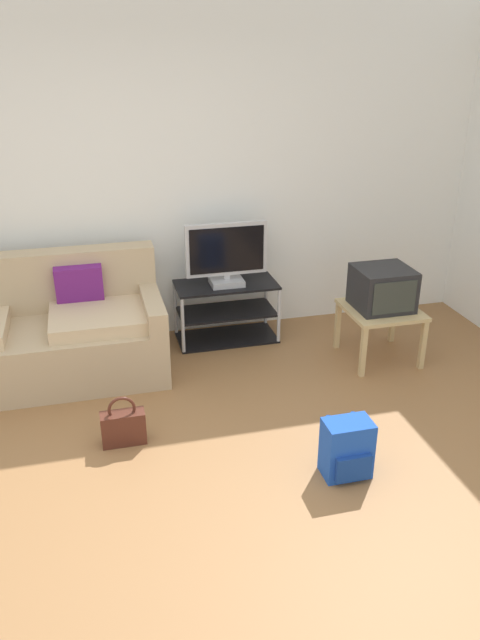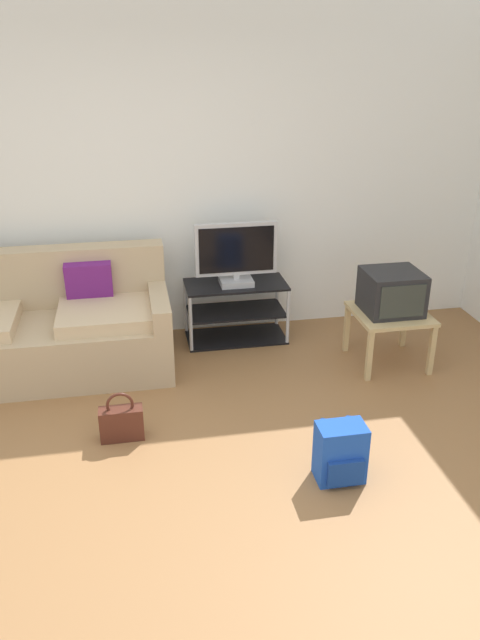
% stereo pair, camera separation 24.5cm
% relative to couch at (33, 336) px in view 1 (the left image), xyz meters
% --- Properties ---
extents(ground_plane, '(9.00, 9.80, 0.02)m').
position_rel_couch_xyz_m(ground_plane, '(0.85, -1.86, -0.34)').
color(ground_plane, olive).
extents(wall_back, '(9.00, 0.10, 2.70)m').
position_rel_couch_xyz_m(wall_back, '(0.85, 0.59, 1.02)').
color(wall_back, white).
rests_on(wall_back, ground_plane).
extents(couch, '(1.97, 0.87, 0.90)m').
position_rel_couch_xyz_m(couch, '(0.00, 0.00, 0.00)').
color(couch, tan).
rests_on(couch, ground_plane).
extents(tv_stand, '(0.85, 0.42, 0.51)m').
position_rel_couch_xyz_m(tv_stand, '(1.57, 0.26, -0.08)').
color(tv_stand, black).
rests_on(tv_stand, ground_plane).
extents(flat_tv, '(0.68, 0.22, 0.53)m').
position_rel_couch_xyz_m(flat_tv, '(1.57, 0.24, 0.44)').
color(flat_tv, '#B2B2B7').
rests_on(flat_tv, tv_stand).
extents(side_table, '(0.57, 0.57, 0.44)m').
position_rel_couch_xyz_m(side_table, '(2.69, -0.39, 0.04)').
color(side_table, tan).
rests_on(side_table, ground_plane).
extents(crt_tv, '(0.43, 0.41, 0.33)m').
position_rel_couch_xyz_m(crt_tv, '(2.69, -0.37, 0.27)').
color(crt_tv, '#232326').
rests_on(crt_tv, side_table).
extents(backpack, '(0.28, 0.26, 0.36)m').
position_rel_couch_xyz_m(backpack, '(1.84, -1.73, -0.16)').
color(backpack, blue).
rests_on(backpack, ground_plane).
extents(handbag, '(0.28, 0.12, 0.34)m').
position_rel_couch_xyz_m(handbag, '(0.58, -1.08, -0.21)').
color(handbag, '#4C2319').
rests_on(handbag, ground_plane).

